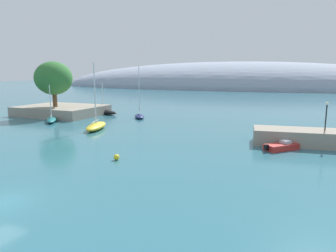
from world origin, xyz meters
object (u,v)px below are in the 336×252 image
Objects in this scene: sailboat_navy_end_of_line at (139,115)px; motorboat_red_foreground at (281,146)px; sailboat_black_near_shore at (103,112)px; sailboat_yellow_outer_mooring at (96,126)px; mooring_buoy_yellow at (117,157)px; tree_clump_shore at (54,78)px; harbor_lamp_post at (326,113)px; sailboat_teal_mid_mooring at (52,119)px.

motorboat_red_foreground is (28.61, -16.54, -0.10)m from sailboat_navy_end_of_line.
sailboat_navy_end_of_line is (10.48, -1.97, -0.04)m from sailboat_black_near_shore.
mooring_buoy_yellow is (12.90, -13.83, -0.33)m from sailboat_yellow_outer_mooring.
tree_clump_shore is 2.65× the size of harbor_lamp_post.
sailboat_navy_end_of_line is (12.91, 11.26, 0.03)m from sailboat_teal_mid_mooring.
sailboat_yellow_outer_mooring is 33.93m from harbor_lamp_post.
sailboat_black_near_shore is at bearing -133.43° from sailboat_navy_end_of_line.
sailboat_navy_end_of_line is at bearing -89.28° from sailboat_teal_mid_mooring.
sailboat_teal_mid_mooring is 13.08m from sailboat_yellow_outer_mooring.
harbor_lamp_post is (33.68, 1.98, 3.66)m from sailboat_yellow_outer_mooring.
sailboat_yellow_outer_mooring reaches higher than sailboat_navy_end_of_line.
harbor_lamp_post reaches higher than motorboat_red_foreground.
sailboat_yellow_outer_mooring is at bearing -33.65° from sailboat_navy_end_of_line.
sailboat_yellow_outer_mooring is at bearing 133.01° from mooring_buoy_yellow.
sailboat_yellow_outer_mooring reaches higher than sailboat_black_near_shore.
sailboat_navy_end_of_line reaches higher than mooring_buoy_yellow.
sailboat_black_near_shore is at bearing -50.80° from sailboat_teal_mid_mooring.
mooring_buoy_yellow is (23.16, -30.21, -0.23)m from sailboat_black_near_shore.
sailboat_teal_mid_mooring is 41.86m from motorboat_red_foreground.
sailboat_black_near_shore reaches higher than sailboat_teal_mid_mooring.
mooring_buoy_yellow is at bearing -8.59° from sailboat_navy_end_of_line.
sailboat_navy_end_of_line is 30.95m from mooring_buoy_yellow.
sailboat_navy_end_of_line is (0.22, 14.41, -0.13)m from sailboat_yellow_outer_mooring.
tree_clump_shore is 0.89× the size of sailboat_yellow_outer_mooring.
sailboat_yellow_outer_mooring is 18.91m from mooring_buoy_yellow.
sailboat_teal_mid_mooring is at bearing -87.39° from sailboat_black_near_shore.
sailboat_black_near_shore is at bearing 161.85° from harbor_lamp_post.
sailboat_black_near_shore reaches higher than harbor_lamp_post.
sailboat_yellow_outer_mooring reaches higher than sailboat_teal_mid_mooring.
tree_clump_shore is 48.57m from motorboat_red_foreground.
tree_clump_shore is at bearing 43.27° from sailboat_yellow_outer_mooring.
sailboat_yellow_outer_mooring reaches higher than harbor_lamp_post.
harbor_lamp_post is (43.94, -14.40, 3.75)m from sailboat_black_near_shore.
sailboat_teal_mid_mooring is 0.65× the size of sailboat_yellow_outer_mooring.
motorboat_red_foreground is (46.52, -11.65, -7.71)m from tree_clump_shore.
sailboat_navy_end_of_line is (17.91, 4.89, -7.61)m from tree_clump_shore.
sailboat_yellow_outer_mooring is 2.53× the size of motorboat_red_foreground.
harbor_lamp_post is (46.37, -1.17, 3.82)m from sailboat_teal_mid_mooring.
sailboat_teal_mid_mooring is (5.00, -6.37, -7.64)m from tree_clump_shore.
sailboat_black_near_shore reaches higher than motorboat_red_foreground.
sailboat_black_near_shore is 19.33m from sailboat_yellow_outer_mooring.
mooring_buoy_yellow is 0.17× the size of harbor_lamp_post.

